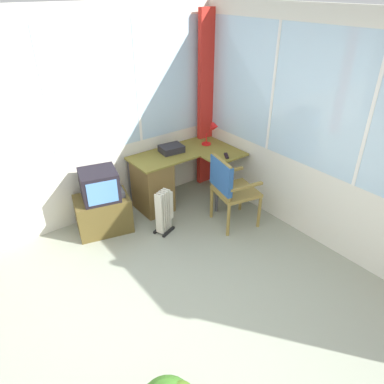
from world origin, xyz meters
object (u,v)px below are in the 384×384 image
Objects in this scene: wooden_armchair at (228,184)px; space_heater at (165,211)px; paper_tray at (171,149)px; desk_lamp at (213,130)px; tv_remote at (226,156)px; desk at (157,181)px; tv_on_stand at (102,204)px.

space_heater is (-0.69, 0.36, -0.30)m from wooden_armchair.
paper_tray is 0.97m from wooden_armchair.
tv_remote is (-0.12, -0.42, -0.19)m from desk_lamp.
desk is 0.58m from space_heater.
space_heater is (-0.24, -0.52, -0.11)m from desk.
desk is 1.04m from desk_lamp.
wooden_armchair is (-0.44, -0.80, -0.34)m from desk_lamp.
tv_remote is 1.69m from tv_on_stand.
tv_remote is at bearing -48.88° from paper_tray.
paper_tray is at bearing 48.25° from space_heater.
desk_lamp is 1.37m from space_heater.
desk_lamp is at bearing -1.13° from tv_on_stand.
desk_lamp is (0.89, -0.07, 0.53)m from desk.
tv_on_stand reaches higher than desk.
desk is 1.00m from wooden_armchair.
wooden_armchair reaches higher than tv_remote.
tv_remote is at bearing 1.40° from space_heater.
paper_tray is at bearing 5.29° from tv_on_stand.
wooden_armchair is at bearing -62.73° from desk.
wooden_armchair is (0.17, -0.94, -0.18)m from paper_tray.
desk is at bearing 179.86° from tv_remote.
paper_tray reaches higher than tv_remote.
desk is at bearing -167.32° from paper_tray.
wooden_armchair is 1.54m from tv_on_stand.
tv_remote reaches higher than space_heater.
tv_on_stand reaches higher than space_heater.
tv_remote is 0.50× the size of paper_tray.
desk_lamp is at bearing -12.56° from paper_tray.
wooden_armchair reaches higher than desk.
tv_remote is 0.74m from paper_tray.
desk_lamp reaches higher than tv_on_stand.
paper_tray is (-0.49, 0.56, 0.03)m from tv_remote.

